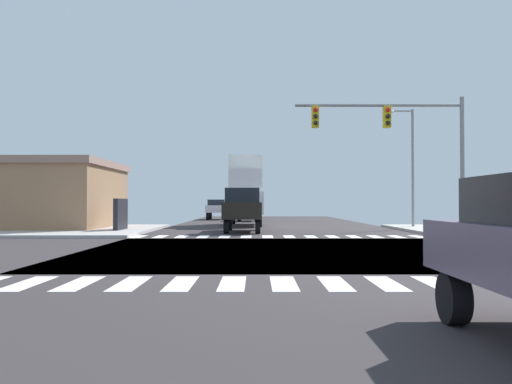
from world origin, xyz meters
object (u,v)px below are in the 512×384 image
traffic_signal_mast (398,132)px  sedan_crossing_3 (249,208)px  bank_building (7,195)px  sedan_inner_6 (218,208)px  pickup_middle_2 (244,208)px  box_truck_leading_1 (247,189)px  street_lamp (410,156)px  pickup_queued_1 (251,205)px

traffic_signal_mast → sedan_crossing_3: traffic_signal_mast is taller
bank_building → sedan_inner_6: bank_building is taller
pickup_middle_2 → box_truck_leading_1: bearing=-90.0°
street_lamp → box_truck_leading_1: (-10.04, 4.81, -1.86)m
traffic_signal_mast → box_truck_leading_1: (-7.31, 12.54, -2.33)m
box_truck_leading_1 → sedan_inner_6: bearing=-77.1°
pickup_queued_1 → sedan_inner_6: (-3.00, -6.77, -0.17)m
sedan_crossing_3 → pickup_middle_2: (0.00, -17.52, 0.17)m
pickup_queued_1 → pickup_middle_2: 28.68m
pickup_middle_2 → sedan_crossing_3: bearing=-90.0°
street_lamp → pickup_middle_2: bearing=-158.4°
traffic_signal_mast → pickup_middle_2: size_ratio=1.56×
street_lamp → bank_building: bearing=-178.4°
pickup_queued_1 → bank_building: bearing=60.6°
pickup_queued_1 → sedan_inner_6: 7.41m
sedan_crossing_3 → pickup_middle_2: bearing=90.0°
sedan_crossing_3 → box_truck_leading_1: size_ratio=0.60×
street_lamp → sedan_crossing_3: street_lamp is taller
box_truck_leading_1 → pickup_queued_1: bearing=-90.0°
street_lamp → pickup_queued_1: bearing=112.1°
sedan_crossing_3 → pickup_queued_1: size_ratio=0.84×
sedan_crossing_3 → box_truck_leading_1: box_truck_leading_1 is taller
sedan_crossing_3 → sedan_inner_6: 5.32m
bank_building → box_truck_leading_1: 15.33m
bank_building → street_lamp: bearing=1.6°
box_truck_leading_1 → sedan_inner_6: size_ratio=1.67×
bank_building → sedan_crossing_3: bank_building is taller
street_lamp → box_truck_leading_1: size_ratio=1.01×
sedan_crossing_3 → pickup_queued_1: 11.17m
pickup_queued_1 → box_truck_leading_1: bearing=90.0°
pickup_middle_2 → pickup_queued_1: bearing=-90.0°
traffic_signal_mast → pickup_middle_2: bearing=152.8°
traffic_signal_mast → pickup_queued_1: traffic_signal_mast is taller
sedan_crossing_3 → pickup_queued_1: pickup_queued_1 is taller
street_lamp → pickup_queued_1: 26.86m
traffic_signal_mast → sedan_inner_6: traffic_signal_mast is taller
box_truck_leading_1 → street_lamp: bearing=154.4°
traffic_signal_mast → bank_building: size_ratio=0.55×
pickup_queued_1 → box_truck_leading_1: 19.94m
pickup_middle_2 → street_lamp: bearing=-158.4°
box_truck_leading_1 → pickup_middle_2: bearing=90.0°
sedan_crossing_3 → box_truck_leading_1: bearing=90.0°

